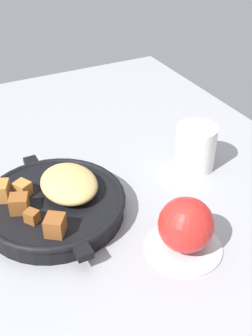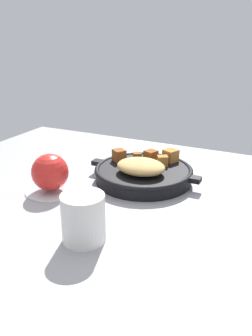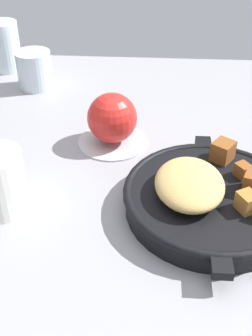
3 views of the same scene
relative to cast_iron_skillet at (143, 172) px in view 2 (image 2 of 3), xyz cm
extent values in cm
cube|color=gray|center=(-1.08, 9.96, -3.67)|extent=(113.61, 83.05, 2.40)
cylinder|color=black|center=(0.06, -0.21, -0.85)|extent=(23.21, 23.21, 3.25)
torus|color=black|center=(0.06, -0.21, 0.52)|extent=(23.95, 23.95, 1.20)
cube|color=black|center=(12.87, -0.21, 0.29)|extent=(2.64, 2.40, 1.20)
cube|color=black|center=(-12.76, -0.21, 0.29)|extent=(2.64, 2.40, 1.20)
ellipsoid|color=tan|center=(-0.56, 2.88, 2.49)|extent=(11.57, 9.22, 3.42)
cube|color=brown|center=(3.87, -4.85, 1.78)|extent=(2.64, 2.57, 2.01)
cube|color=#A86B2D|center=(-3.26, -4.25, 2.02)|extent=(3.22, 3.09, 2.49)
cube|color=#A86B2D|center=(-4.04, -7.97, 2.32)|extent=(4.13, 4.20, 3.08)
cube|color=brown|center=(0.53, -5.87, 2.20)|extent=(3.54, 3.63, 2.84)
cube|color=brown|center=(7.88, -2.49, 2.28)|extent=(4.04, 3.98, 3.00)
cylinder|color=#B7BABF|center=(16.57, 14.71, -2.17)|extent=(11.86, 11.86, 0.60)
sphere|color=red|center=(16.57, 14.71, 2.32)|extent=(8.39, 8.39, 8.39)
cylinder|color=silver|center=(-1.20, 28.70, 1.90)|extent=(7.67, 7.67, 8.75)
camera|label=1|loc=(53.41, -13.95, 44.66)|focal=44.96mm
camera|label=2|loc=(-31.72, 74.71, 32.47)|focal=38.49mm
camera|label=3|loc=(-45.39, 8.32, 37.21)|focal=45.75mm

